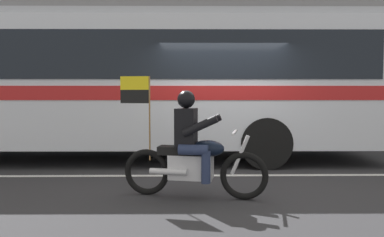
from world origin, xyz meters
TOP-DOWN VIEW (x-y plane):
  - ground_plane at (0.00, 0.00)m, footprint 60.00×60.00m
  - sidewalk_curb at (0.00, 5.10)m, footprint 28.00×3.80m
  - lane_center_stripe at (0.00, -0.60)m, footprint 26.60×0.14m
  - transit_bus at (-2.49, 1.19)m, footprint 12.23×2.70m
  - motorcycle_with_rider at (-0.64, -2.08)m, footprint 2.16×0.73m
  - fire_hydrant at (2.05, 4.36)m, footprint 0.22×0.30m

SIDE VIEW (x-z plane):
  - ground_plane at x=0.00m, z-range 0.00..0.00m
  - lane_center_stripe at x=0.00m, z-range 0.00..0.01m
  - sidewalk_curb at x=0.00m, z-range 0.00..0.15m
  - fire_hydrant at x=2.05m, z-range 0.14..0.89m
  - motorcycle_with_rider at x=-0.64m, z-range -0.22..1.55m
  - transit_bus at x=-2.49m, z-range 0.27..3.49m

